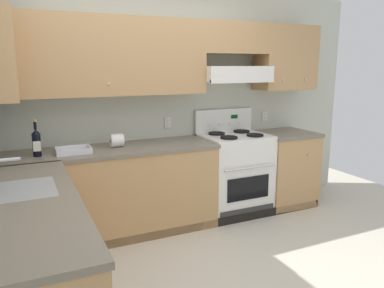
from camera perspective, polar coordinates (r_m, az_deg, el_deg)
name	(u,v)px	position (r m, az deg, el deg)	size (l,w,h in m)	color
ground_plane	(206,286)	(3.21, 2.13, -20.55)	(7.04, 7.04, 0.00)	beige
wall_back	(176,87)	(4.27, -2.40, 8.60)	(4.68, 0.57, 2.55)	beige
counter_back_run	(158,186)	(4.07, -5.16, -6.34)	(3.60, 0.65, 0.91)	tan
counter_left_run	(32,268)	(2.71, -22.97, -16.78)	(0.63, 1.91, 1.13)	tan
stove	(234,173)	(4.48, 6.41, -4.34)	(0.76, 0.62, 1.20)	white
wine_bottle	(36,142)	(3.66, -22.35, 0.28)	(0.07, 0.08, 0.34)	black
bowl	(73,151)	(3.70, -17.40, -1.04)	(0.32, 0.22, 0.06)	silver
paper_towel_roll	(117,140)	(3.87, -11.26, 0.54)	(0.13, 0.13, 0.13)	white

